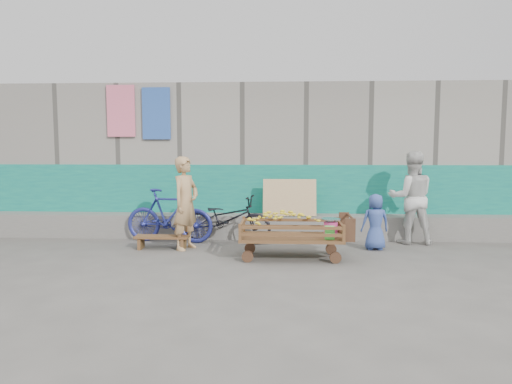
{
  "coord_description": "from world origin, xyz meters",
  "views": [
    {
      "loc": [
        0.09,
        -6.33,
        1.73
      ],
      "look_at": [
        -0.28,
        1.2,
        1.0
      ],
      "focal_mm": 32.0,
      "sensor_mm": 36.0,
      "label": 1
    }
  ],
  "objects_px": {
    "child": "(375,222)",
    "bicycle_blue": "(169,216)",
    "woman": "(411,198)",
    "banana_cart": "(289,227)",
    "bench": "(162,239)",
    "bicycle_dark": "(226,219)",
    "vendor_man": "(186,203)"
  },
  "relations": [
    {
      "from": "bench",
      "to": "bicycle_dark",
      "type": "distance_m",
      "value": 1.22
    },
    {
      "from": "banana_cart",
      "to": "child",
      "type": "xyz_separation_m",
      "value": [
        1.48,
        0.68,
        -0.02
      ]
    },
    {
      "from": "bicycle_dark",
      "to": "bicycle_blue",
      "type": "xyz_separation_m",
      "value": [
        -1.05,
        0.0,
        0.06
      ]
    },
    {
      "from": "child",
      "to": "bicycle_blue",
      "type": "relative_size",
      "value": 0.58
    },
    {
      "from": "banana_cart",
      "to": "vendor_man",
      "type": "height_order",
      "value": "vendor_man"
    },
    {
      "from": "banana_cart",
      "to": "bench",
      "type": "relative_size",
      "value": 1.89
    },
    {
      "from": "bicycle_dark",
      "to": "bench",
      "type": "bearing_deg",
      "value": 128.03
    },
    {
      "from": "bicycle_dark",
      "to": "woman",
      "type": "bearing_deg",
      "value": -78.37
    },
    {
      "from": "bicycle_blue",
      "to": "child",
      "type": "bearing_deg",
      "value": -89.17
    },
    {
      "from": "bench",
      "to": "bicycle_blue",
      "type": "height_order",
      "value": "bicycle_blue"
    },
    {
      "from": "vendor_man",
      "to": "bench",
      "type": "bearing_deg",
      "value": 119.43
    },
    {
      "from": "child",
      "to": "woman",
      "type": "bearing_deg",
      "value": -149.91
    },
    {
      "from": "woman",
      "to": "bicycle_blue",
      "type": "height_order",
      "value": "woman"
    },
    {
      "from": "child",
      "to": "bicycle_dark",
      "type": "relative_size",
      "value": 0.58
    },
    {
      "from": "child",
      "to": "bench",
      "type": "bearing_deg",
      "value": -4.6
    },
    {
      "from": "woman",
      "to": "vendor_man",
      "type": "bearing_deg",
      "value": 12.77
    },
    {
      "from": "bench",
      "to": "child",
      "type": "relative_size",
      "value": 0.96
    },
    {
      "from": "child",
      "to": "banana_cart",
      "type": "bearing_deg",
      "value": 18.03
    },
    {
      "from": "bicycle_dark",
      "to": "bicycle_blue",
      "type": "height_order",
      "value": "bicycle_blue"
    },
    {
      "from": "banana_cart",
      "to": "woman",
      "type": "distance_m",
      "value": 2.58
    },
    {
      "from": "bench",
      "to": "bicycle_blue",
      "type": "distance_m",
      "value": 0.66
    },
    {
      "from": "bench",
      "to": "bicycle_dark",
      "type": "bearing_deg",
      "value": 28.7
    },
    {
      "from": "bench",
      "to": "woman",
      "type": "xyz_separation_m",
      "value": [
        4.39,
        0.71,
        0.67
      ]
    },
    {
      "from": "child",
      "to": "bicycle_dark",
      "type": "height_order",
      "value": "child"
    },
    {
      "from": "banana_cart",
      "to": "woman",
      "type": "bearing_deg",
      "value": 29.26
    },
    {
      "from": "bicycle_dark",
      "to": "child",
      "type": "bearing_deg",
      "value": -90.09
    },
    {
      "from": "banana_cart",
      "to": "vendor_man",
      "type": "bearing_deg",
      "value": 161.97
    },
    {
      "from": "banana_cart",
      "to": "vendor_man",
      "type": "xyz_separation_m",
      "value": [
        -1.75,
        0.57,
        0.29
      ]
    },
    {
      "from": "banana_cart",
      "to": "woman",
      "type": "xyz_separation_m",
      "value": [
        2.23,
        1.25,
        0.33
      ]
    },
    {
      "from": "bicycle_blue",
      "to": "woman",
      "type": "bearing_deg",
      "value": -80.69
    },
    {
      "from": "bench",
      "to": "woman",
      "type": "height_order",
      "value": "woman"
    },
    {
      "from": "banana_cart",
      "to": "woman",
      "type": "relative_size",
      "value": 1.04
    }
  ]
}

